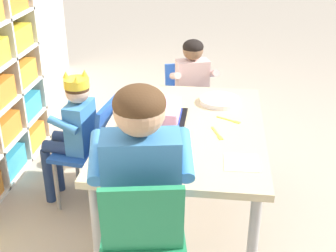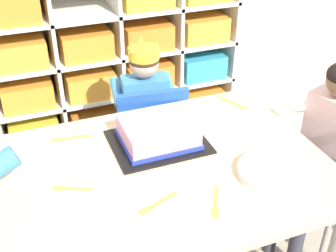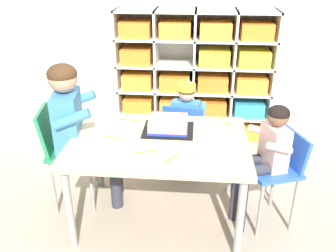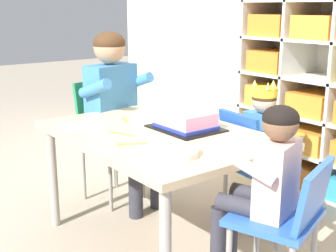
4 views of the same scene
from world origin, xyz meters
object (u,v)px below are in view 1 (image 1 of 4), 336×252
at_px(fork_at_table_front_edge, 142,92).
at_px(fork_near_cake_tray, 230,120).
at_px(paper_plate_stack, 220,101).
at_px(fork_near_child_seat, 119,146).
at_px(guest_at_table_side, 194,88).
at_px(birthday_cake_on_tray, 159,114).
at_px(classroom_chair_blue, 93,145).
at_px(fork_by_napkin, 217,134).
at_px(fork_beside_plate_stack, 179,155).
at_px(classroom_chair_adult_side, 143,234).
at_px(classroom_chair_guest_side, 190,101).
at_px(child_with_crown, 73,124).
at_px(adult_helper_seated, 142,175).
at_px(activity_table, 185,137).

xyz_separation_m(fork_at_table_front_edge, fork_near_cake_tray, (-0.35, -0.53, 0.00)).
distance_m(paper_plate_stack, fork_near_child_seat, 0.75).
xyz_separation_m(guest_at_table_side, birthday_cake_on_tray, (-0.64, 0.14, 0.09)).
bearing_deg(classroom_chair_blue, fork_by_napkin, 80.26).
distance_m(fork_beside_plate_stack, fork_near_cake_tray, 0.46).
height_order(classroom_chair_adult_side, fork_at_table_front_edge, classroom_chair_adult_side).
bearing_deg(fork_beside_plate_stack, fork_near_child_seat, 105.22).
relative_size(classroom_chair_blue, guest_at_table_side, 0.77).
bearing_deg(fork_beside_plate_stack, birthday_cake_on_tray, 46.66).
distance_m(classroom_chair_adult_side, classroom_chair_guest_side, 1.48).
xyz_separation_m(paper_plate_stack, fork_at_table_front_edge, (0.11, 0.47, -0.01)).
relative_size(birthday_cake_on_tray, fork_near_cake_tray, 2.67).
xyz_separation_m(child_with_crown, adult_helper_seated, (-0.73, -0.53, 0.15)).
distance_m(classroom_chair_guest_side, fork_beside_plate_stack, 1.10).
xyz_separation_m(guest_at_table_side, fork_by_napkin, (-0.76, -0.17, 0.05)).
bearing_deg(fork_near_cake_tray, classroom_chair_guest_side, -40.42).
relative_size(classroom_chair_guest_side, paper_plate_stack, 2.90).
distance_m(classroom_chair_adult_side, birthday_cake_on_tray, 0.77).
xyz_separation_m(classroom_chair_adult_side, classroom_chair_guest_side, (1.48, -0.07, -0.04)).
distance_m(adult_helper_seated, fork_near_child_seat, 0.36).
distance_m(activity_table, classroom_chair_blue, 0.58).
bearing_deg(fork_at_table_front_edge, fork_by_napkin, 106.24).
xyz_separation_m(classroom_chair_blue, fork_near_child_seat, (-0.40, -0.25, 0.23)).
distance_m(activity_table, classroom_chair_adult_side, 0.70).
distance_m(classroom_chair_blue, classroom_chair_adult_side, 0.95).
height_order(birthday_cake_on_tray, fork_near_cake_tray, birthday_cake_on_tray).
bearing_deg(fork_near_cake_tray, adult_helper_seated, 91.07).
xyz_separation_m(activity_table, classroom_chair_guest_side, (0.78, 0.03, -0.12)).
height_order(activity_table, classroom_chair_guest_side, classroom_chair_guest_side).
xyz_separation_m(birthday_cake_on_tray, paper_plate_stack, (0.29, -0.31, -0.03)).
xyz_separation_m(classroom_chair_adult_side, paper_plate_stack, (1.03, -0.28, 0.16)).
height_order(fork_near_child_seat, fork_at_table_front_edge, same).
xyz_separation_m(activity_table, paper_plate_stack, (0.34, -0.17, 0.07)).
height_order(activity_table, classroom_chair_blue, classroom_chair_blue).
distance_m(classroom_chair_guest_side, fork_at_table_front_edge, 0.47).
height_order(fork_near_child_seat, fork_near_cake_tray, same).
relative_size(classroom_chair_adult_side, fork_at_table_front_edge, 5.55).
distance_m(fork_near_child_seat, fork_at_table_front_edge, 0.70).
xyz_separation_m(fork_beside_plate_stack, fork_near_cake_tray, (0.40, -0.23, 0.00)).
bearing_deg(fork_beside_plate_stack, guest_at_table_side, 24.56).
relative_size(classroom_chair_blue, fork_by_napkin, 4.78).
height_order(guest_at_table_side, birthday_cake_on_tray, guest_at_table_side).
bearing_deg(classroom_chair_blue, child_with_crown, -89.35).
xyz_separation_m(adult_helper_seated, paper_plate_stack, (0.91, -0.30, -0.04)).
height_order(activity_table, guest_at_table_side, guest_at_table_side).
xyz_separation_m(classroom_chair_guest_side, fork_at_table_front_edge, (-0.33, 0.27, 0.19)).
xyz_separation_m(classroom_chair_blue, birthday_cake_on_tray, (-0.10, -0.40, 0.26)).
bearing_deg(fork_near_child_seat, activity_table, -42.18).
bearing_deg(birthday_cake_on_tray, child_with_crown, 77.73).
relative_size(fork_near_child_seat, fork_at_table_front_edge, 1.06).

